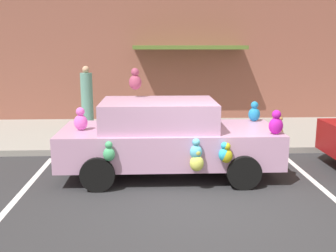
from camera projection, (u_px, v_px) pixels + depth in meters
name	position (u px, v px, depth m)	size (l,w,h in m)	color
ground_plane	(208.00, 203.00, 6.64)	(60.00, 60.00, 0.00)	#2D2D30
sidewalk	(184.00, 133.00, 11.52)	(24.00, 4.00, 0.15)	gray
storefront_building	(180.00, 27.00, 12.97)	(24.00, 1.25, 6.40)	brown
parking_stripe_front	(314.00, 181.00, 7.71)	(0.12, 3.60, 0.01)	silver
parking_stripe_rear	(28.00, 185.00, 7.49)	(0.12, 3.60, 0.01)	silver
plush_covered_car	(167.00, 137.00, 7.95)	(4.35, 2.06, 2.16)	#C493BA
teddy_bear_on_sidewalk	(277.00, 130.00, 10.15)	(0.35, 0.29, 0.66)	#9E723D
pedestrian_near_shopfront	(87.00, 100.00, 11.56)	(0.35, 0.35, 1.88)	slate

